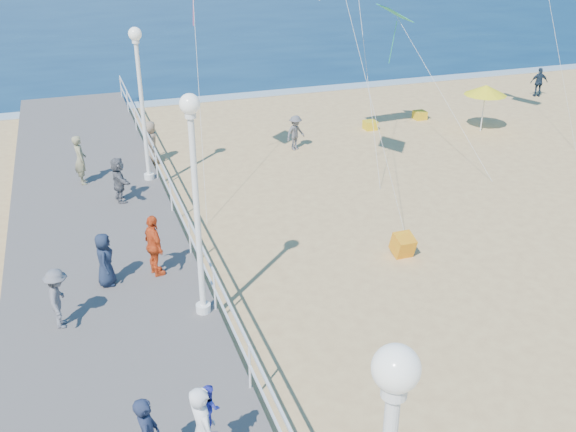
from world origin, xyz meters
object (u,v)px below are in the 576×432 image
object	(u,v)px
beach_umbrella	(486,90)
spectator_4	(105,260)
toddler_held	(209,407)
beach_walker_c	(151,143)
beach_chair_right	(420,115)
beach_walker_b	(539,82)
lamp_post_mid	(195,186)
spectator_6	(80,160)
spectator_2	(58,298)
spectator_5	(119,180)
beach_walker_a	(295,133)
box_kite	(403,247)
lamp_post_far	(140,89)
spectator_3	(154,246)
beach_chair_left	(370,125)

from	to	relation	value
beach_umbrella	spectator_4	bearing A→B (deg)	-153.01
toddler_held	beach_walker_c	bearing A→B (deg)	-17.90
spectator_4	beach_walker_c	world-z (taller)	spectator_4
beach_walker_c	beach_chair_right	world-z (taller)	beach_walker_c
beach_walker_b	beach_umbrella	xyz separation A→B (m)	(-6.52, -4.25, 1.13)
lamp_post_mid	spectator_6	bearing A→B (deg)	103.54
toddler_held	spectator_2	world-z (taller)	toddler_held
spectator_5	beach_walker_b	size ratio (longest dim) A/B	0.97
beach_walker_a	beach_walker_b	world-z (taller)	beach_walker_b
toddler_held	box_kite	xyz separation A→B (m)	(7.09, 6.24, -1.39)
beach_walker_a	beach_walker_b	bearing A→B (deg)	-10.14
lamp_post_far	spectator_5	size ratio (longest dim) A/B	3.50
lamp_post_far	spectator_2	size ratio (longest dim) A/B	3.61
spectator_3	spectator_4	distance (m)	1.28
beach_walker_a	beach_chair_left	size ratio (longest dim) A/B	2.69
spectator_5	beach_umbrella	distance (m)	16.89
lamp_post_far	spectator_4	bearing A→B (deg)	-106.47
spectator_4	beach_umbrella	world-z (taller)	beach_umbrella
spectator_6	beach_chair_right	bearing A→B (deg)	-81.96
beach_walker_b	toddler_held	bearing A→B (deg)	60.47
spectator_5	beach_walker_c	distance (m)	4.63
spectator_2	box_kite	size ratio (longest dim) A/B	2.46
lamp_post_mid	spectator_2	xyz separation A→B (m)	(-3.21, 0.51, -2.52)
spectator_5	spectator_6	bearing A→B (deg)	19.70
lamp_post_mid	beach_umbrella	world-z (taller)	lamp_post_mid
spectator_3	box_kite	bearing A→B (deg)	-109.16
spectator_2	spectator_4	distance (m)	1.93
beach_walker_b	box_kite	xyz separation A→B (m)	(-15.63, -13.63, -0.48)
spectator_4	spectator_5	world-z (taller)	spectator_5
beach_walker_b	spectator_2	bearing A→B (deg)	49.62
spectator_3	beach_chair_right	world-z (taller)	spectator_3
beach_walker_c	beach_chair_left	world-z (taller)	beach_walker_c
toddler_held	spectator_3	size ratio (longest dim) A/B	0.52
beach_chair_right	lamp_post_far	bearing A→B (deg)	-161.74
spectator_6	spectator_2	bearing A→B (deg)	167.45
lamp_post_mid	spectator_4	size ratio (longest dim) A/B	3.71
spectator_3	toddler_held	bearing A→B (deg)	165.08
beach_umbrella	beach_chair_left	xyz separation A→B (m)	(-4.68, 1.91, -1.71)
beach_chair_left	beach_chair_right	world-z (taller)	same
beach_walker_a	beach_chair_left	world-z (taller)	beach_walker_a
lamp_post_far	beach_umbrella	xyz separation A→B (m)	(15.33, 1.91, -1.75)
spectator_4	beach_umbrella	distance (m)	19.52
beach_walker_b	beach_walker_c	xyz separation A→B (m)	(-21.36, -3.49, 0.09)
spectator_5	box_kite	bearing A→B (deg)	-136.76
beach_walker_a	box_kite	xyz separation A→B (m)	(-0.22, -9.80, -0.44)
beach_walker_c	beach_chair_right	xyz separation A→B (m)	(13.16, 1.84, -0.67)
spectator_2	spectator_5	size ratio (longest dim) A/B	0.97
lamp_post_mid	beach_walker_a	bearing A→B (deg)	60.38
beach_walker_c	beach_chair_left	distance (m)	10.25
spectator_4	toddler_held	bearing A→B (deg)	-160.82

